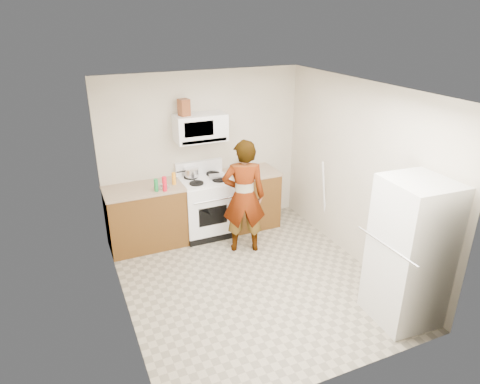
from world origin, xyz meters
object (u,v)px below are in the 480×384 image
person (244,197)px  fridge (411,252)px  gas_range (206,205)px  saucepan (192,173)px  microwave (200,128)px  kettle (245,164)px

person → fridge: 2.38m
gas_range → person: bearing=-63.4°
saucepan → microwave: bearing=-1.4°
person → saucepan: (-0.51, 0.82, 0.17)m
person → fridge: fridge is taller
kettle → gas_range: bearing=-162.4°
fridge → saucepan: (-1.57, 2.95, 0.16)m
gas_range → fridge: (1.41, -2.81, 0.36)m
microwave → person: microwave is taller
gas_range → microwave: microwave is taller
gas_range → kettle: 0.93m
person → kettle: person is taller
gas_range → kettle: bearing=11.0°
fridge → saucepan: size_ratio=7.96×
microwave → fridge: size_ratio=0.45×
fridge → gas_range: bearing=120.0°
fridge → saucepan: fridge is taller
gas_range → fridge: 3.17m
microwave → kettle: size_ratio=4.09×
gas_range → microwave: size_ratio=1.49×
person → fridge: bearing=136.5°
saucepan → kettle: bearing=0.7°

